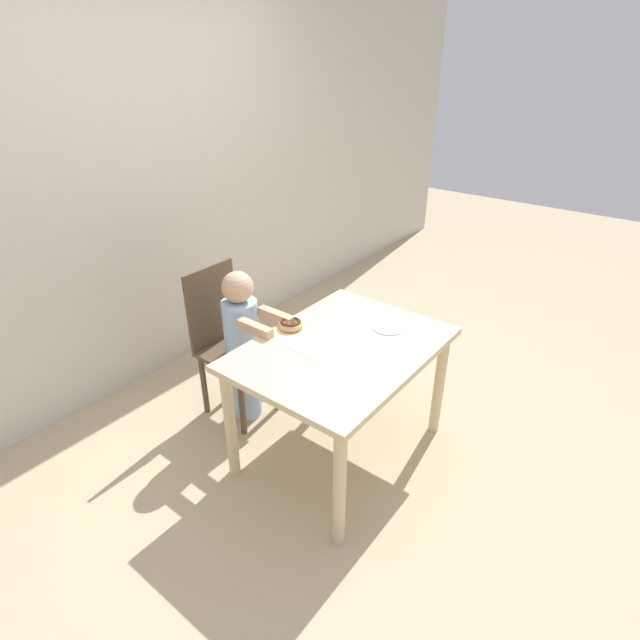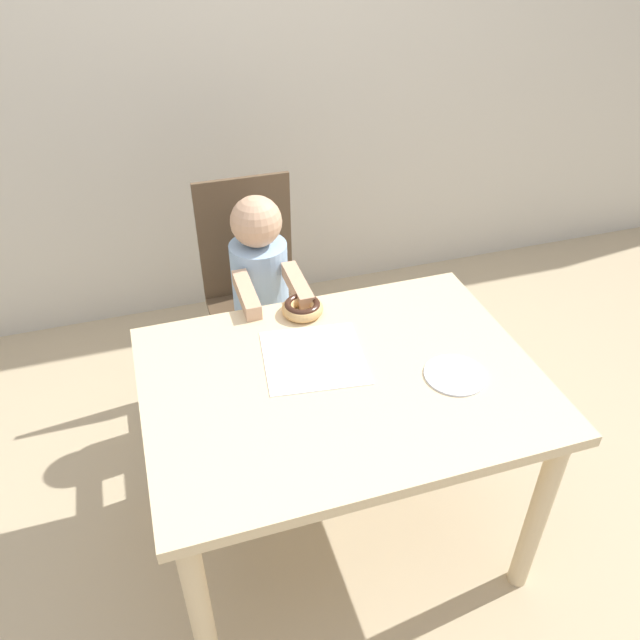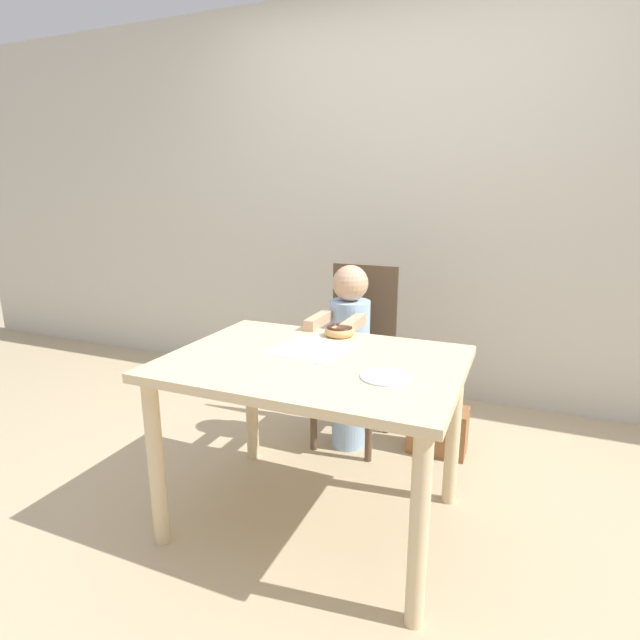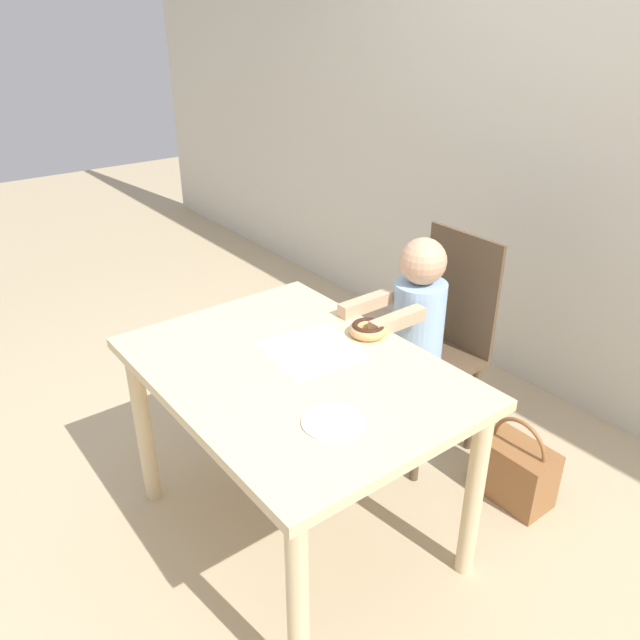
% 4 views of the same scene
% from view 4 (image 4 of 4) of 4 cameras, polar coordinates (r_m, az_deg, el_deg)
% --- Properties ---
extents(ground_plane, '(12.00, 12.00, 0.00)m').
position_cam_4_polar(ground_plane, '(2.44, -2.02, -18.58)').
color(ground_plane, tan).
extents(wall_back, '(8.00, 0.05, 2.50)m').
position_cam_4_polar(wall_back, '(2.93, 23.98, 15.16)').
color(wall_back, beige).
rests_on(wall_back, ground_plane).
extents(dining_table, '(1.10, 0.82, 0.70)m').
position_cam_4_polar(dining_table, '(2.05, -2.29, -6.69)').
color(dining_table, beige).
rests_on(dining_table, ground_plane).
extents(chair, '(0.37, 0.40, 0.94)m').
position_cam_4_polar(chair, '(2.62, 10.54, -2.43)').
color(chair, brown).
rests_on(chair, ground_plane).
extents(child_figure, '(0.22, 0.42, 0.97)m').
position_cam_4_polar(child_figure, '(2.52, 8.67, -2.51)').
color(child_figure, '#99BCE0').
rests_on(child_figure, ground_plane).
extents(donut, '(0.13, 0.13, 0.04)m').
position_cam_4_polar(donut, '(2.18, 4.40, -0.81)').
color(donut, tan).
rests_on(donut, dining_table).
extents(napkin, '(0.32, 0.32, 0.00)m').
position_cam_4_polar(napkin, '(2.09, -0.74, -2.78)').
color(napkin, white).
rests_on(napkin, dining_table).
extents(handbag, '(0.29, 0.17, 0.36)m').
position_cam_4_polar(handbag, '(2.59, 17.35, -12.94)').
color(handbag, brown).
rests_on(handbag, ground_plane).
extents(plate, '(0.18, 0.18, 0.01)m').
position_cam_4_polar(plate, '(1.75, 1.16, -9.30)').
color(plate, silver).
rests_on(plate, dining_table).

